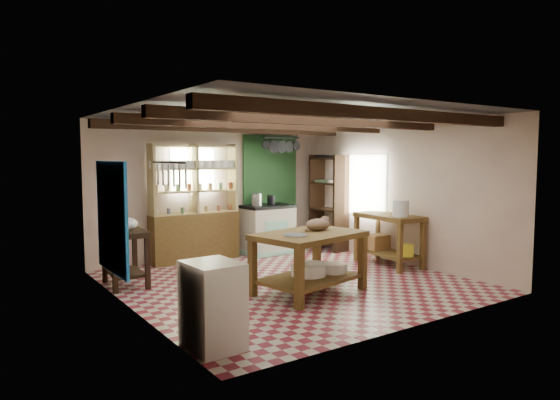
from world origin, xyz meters
TOP-DOWN VIEW (x-y plane):
  - floor at (0.00, 0.00)m, footprint 5.00×5.00m
  - ceiling at (0.00, 0.00)m, footprint 5.00×5.00m
  - wall_back at (0.00, 2.50)m, footprint 5.00×0.04m
  - wall_front at (0.00, -2.50)m, footprint 5.00×0.04m
  - wall_left at (-2.50, 0.00)m, footprint 0.04×5.00m
  - wall_right at (2.50, 0.00)m, footprint 0.04×5.00m
  - ceiling_beams at (0.00, 0.00)m, footprint 5.00×3.80m
  - blue_wall_patch at (-2.47, 0.90)m, footprint 0.04×1.40m
  - green_wall_patch at (1.25, 2.47)m, footprint 1.30×0.04m
  - window_back at (-0.50, 2.48)m, footprint 0.90×0.02m
  - window_right at (2.48, 1.00)m, footprint 0.02×1.30m
  - utensil_rail at (-2.44, -1.20)m, footprint 0.06×0.90m
  - pot_rack at (1.25, 2.05)m, footprint 0.86×0.12m
  - shelving_unit at (-0.55, 2.31)m, footprint 1.70×0.34m
  - tall_rack at (2.28, 1.80)m, footprint 0.40×0.86m
  - work_table at (-0.12, -0.65)m, footprint 1.71×1.31m
  - stove at (0.97, 2.15)m, footprint 1.03×0.71m
  - prep_table at (-2.20, 1.21)m, footprint 0.63×0.88m
  - white_cabinet at (-2.22, -1.78)m, footprint 0.52×0.62m
  - right_counter at (2.18, -0.01)m, footprint 0.75×1.34m
  - cat at (0.12, -0.56)m, footprint 0.47×0.42m
  - steel_tray at (-0.45, -0.77)m, footprint 0.41×0.41m
  - basin_large at (-0.08, -0.59)m, footprint 0.60×0.60m
  - basin_small at (0.34, -0.66)m, footprint 0.46×0.46m
  - kettle_left at (0.72, 2.14)m, footprint 0.22×0.22m
  - kettle_right at (1.07, 2.15)m, footprint 0.16×0.16m
  - enamel_bowl at (-2.20, 1.21)m, footprint 0.42×0.42m
  - white_bucket at (2.10, -0.36)m, footprint 0.31×0.31m
  - wicker_basket at (2.21, 0.29)m, footprint 0.41×0.34m
  - yellow_tub at (2.14, -0.46)m, footprint 0.29×0.29m

SIDE VIEW (x-z plane):
  - floor at x=0.00m, z-range -0.02..0.00m
  - basin_small at x=0.34m, z-range 0.23..0.37m
  - basin_large at x=-0.08m, z-range 0.23..0.41m
  - yellow_tub at x=2.14m, z-range 0.24..0.44m
  - wicker_basket at x=2.21m, z-range 0.24..0.51m
  - prep_table at x=-2.20m, z-range 0.00..0.85m
  - work_table at x=-0.12m, z-range 0.00..0.87m
  - white_cabinet at x=-2.22m, z-range 0.00..0.90m
  - right_counter at x=2.18m, z-range 0.00..0.92m
  - stove at x=0.97m, z-range 0.00..0.99m
  - steel_tray at x=-0.45m, z-range 0.87..0.89m
  - enamel_bowl at x=-2.20m, z-range 0.85..1.05m
  - cat at x=0.12m, z-range 0.87..1.05m
  - tall_rack at x=2.28m, z-range 0.00..2.00m
  - white_bucket at x=2.10m, z-range 0.92..1.21m
  - kettle_right at x=1.07m, z-range 0.99..1.18m
  - blue_wall_patch at x=-2.47m, z-range 0.30..1.90m
  - shelving_unit at x=-0.55m, z-range 0.00..2.20m
  - kettle_left at x=0.72m, z-range 0.99..1.23m
  - green_wall_patch at x=1.25m, z-range 0.10..2.40m
  - wall_back at x=0.00m, z-range 0.00..2.60m
  - wall_front at x=0.00m, z-range 0.00..2.60m
  - wall_left at x=-2.50m, z-range 0.00..2.60m
  - wall_right at x=2.50m, z-range 0.00..2.60m
  - window_right at x=2.48m, z-range 0.80..2.00m
  - window_back at x=-0.50m, z-range 1.30..2.10m
  - utensil_rail at x=-2.44m, z-range 1.64..1.92m
  - pot_rack at x=1.25m, z-range 2.00..2.36m
  - ceiling_beams at x=0.00m, z-range 2.40..2.56m
  - ceiling at x=0.00m, z-range 2.59..2.61m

